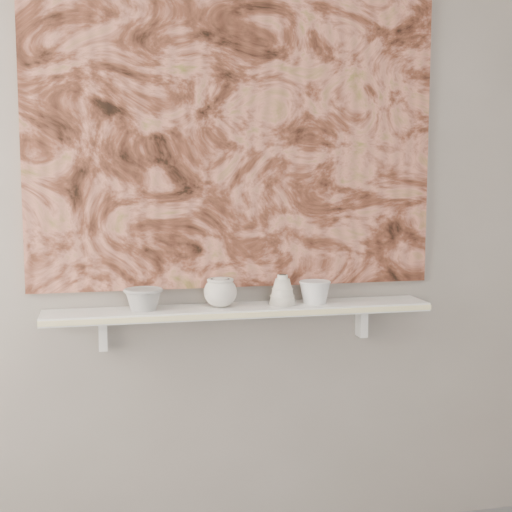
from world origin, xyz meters
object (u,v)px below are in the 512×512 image
object	(u,v)px
cup_cream	(220,292)
bell_vessel	(282,290)
bowl_grey	(143,299)
painting	(236,137)
bowl_white	(315,292)
shelf	(241,310)

from	to	relation	value
cup_cream	bell_vessel	distance (m)	0.23
bell_vessel	bowl_grey	bearing A→B (deg)	180.00
bowl_grey	painting	bearing A→B (deg)	13.02
bowl_grey	cup_cream	xyz separation A→B (m)	(0.27, 0.00, 0.01)
bowl_grey	bowl_white	bearing A→B (deg)	0.00
cup_cream	painting	bearing A→B (deg)	47.18
painting	bell_vessel	xyz separation A→B (m)	(0.16, -0.08, -0.55)
shelf	bowl_white	size ratio (longest dim) A/B	11.96
cup_cream	bowl_white	distance (m)	0.35
shelf	bowl_grey	xyz separation A→B (m)	(-0.35, 0.00, 0.06)
shelf	bell_vessel	distance (m)	0.17
shelf	cup_cream	world-z (taller)	cup_cream
shelf	cup_cream	distance (m)	0.10
bell_vessel	cup_cream	bearing A→B (deg)	180.00
bowl_grey	bell_vessel	size ratio (longest dim) A/B	1.25
bell_vessel	bowl_white	world-z (taller)	bell_vessel
bowl_grey	bowl_white	xyz separation A→B (m)	(0.63, 0.00, 0.00)
shelf	bowl_grey	distance (m)	0.35
shelf	bowl_white	xyz separation A→B (m)	(0.28, 0.00, 0.06)
bowl_grey	bowl_white	world-z (taller)	bowl_white
bowl_grey	cup_cream	size ratio (longest dim) A/B	1.16
bowl_grey	cup_cream	bearing A→B (deg)	0.00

